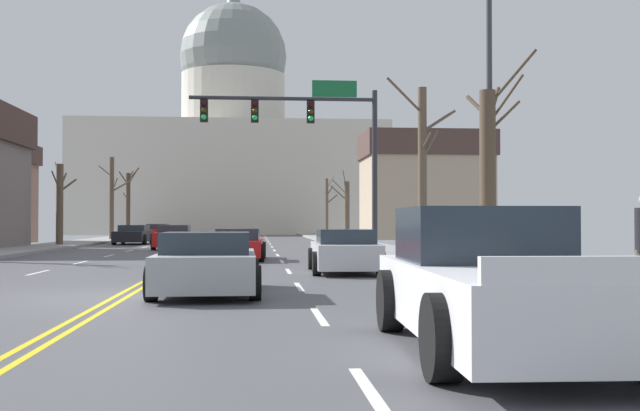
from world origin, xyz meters
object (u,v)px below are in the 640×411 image
signal_gantry (310,128)px  pickup_truck_near_03 (494,285)px  street_lamp_right (479,84)px  sedan_near_00 (239,245)px  sedan_oncoming_02 (158,232)px  sedan_near_02 (207,265)px  pedestrian_00 (460,235)px  sedan_near_01 (345,252)px  sedan_oncoming_01 (134,235)px  sedan_oncoming_00 (174,237)px

signal_gantry → pickup_truck_near_03: 23.91m
street_lamp_right → sedan_near_00: 12.68m
sedan_oncoming_02 → pickup_truck_near_03: bearing=-78.9°
sedan_near_00 → pickup_truck_near_03: (3.27, -19.93, 0.16)m
sedan_near_02 → pickup_truck_near_03: pickup_truck_near_03 is taller
signal_gantry → street_lamp_right: bearing=-77.4°
pedestrian_00 → sedan_oncoming_02: bearing=107.8°
pedestrian_00 → sedan_near_01: bearing=160.9°
sedan_near_00 → sedan_oncoming_02: sedan_oncoming_02 is taller
pickup_truck_near_03 → sedan_oncoming_01: 41.43m
pickup_truck_near_03 → pedestrian_00: (2.87, 11.80, 0.35)m
sedan_near_02 → pedestrian_00: bearing=38.1°
sedan_near_02 → sedan_oncoming_00: 25.21m
signal_gantry → sedan_near_02: size_ratio=1.87×
sedan_oncoming_01 → sedan_oncoming_02: sedan_oncoming_02 is taller
sedan_near_00 → pedestrian_00: bearing=-52.9°
signal_gantry → pedestrian_00: bearing=-74.5°
street_lamp_right → sedan_near_02: bearing=-155.7°
sedan_oncoming_00 → sedan_oncoming_01: 9.08m
pickup_truck_near_03 → sedan_near_00: bearing=99.3°
sedan_near_02 → pedestrian_00: (6.49, 5.08, 0.48)m
sedan_near_00 → pickup_truck_near_03: bearing=-80.7°
street_lamp_right → sedan_oncoming_01: (-12.97, 30.57, -4.20)m
pickup_truck_near_03 → sedan_oncoming_02: bearing=101.1°
pedestrian_00 → sedan_oncoming_00: bearing=116.1°
signal_gantry → pickup_truck_near_03: bearing=-89.1°
street_lamp_right → pedestrian_00: 4.33m
pickup_truck_near_03 → sedan_oncoming_02: 54.21m
street_lamp_right → sedan_near_01: bearing=131.4°
street_lamp_right → sedan_oncoming_00: (-9.60, 22.14, -4.18)m
sedan_near_00 → pedestrian_00: size_ratio=2.66×
sedan_near_02 → pedestrian_00: 8.25m
signal_gantry → street_lamp_right: (3.09, -13.87, -0.60)m
sedan_near_01 → pedestrian_00: pedestrian_00 is taller
sedan_near_00 → pickup_truck_near_03: size_ratio=0.83×
sedan_near_02 → sedan_near_01: bearing=60.6°
sedan_near_02 → pickup_truck_near_03: (3.62, -6.72, 0.13)m
sedan_oncoming_02 → pedestrian_00: (13.26, -41.40, 0.48)m
sedan_near_01 → sedan_oncoming_00: sedan_oncoming_00 is taller
sedan_near_01 → sedan_near_02: 7.04m
sedan_oncoming_00 → sedan_oncoming_01: sedan_oncoming_00 is taller
sedan_oncoming_00 → pedestrian_00: size_ratio=2.72×
signal_gantry → sedan_near_00: size_ratio=1.78×
sedan_near_02 → pickup_truck_near_03: size_ratio=0.79×
street_lamp_right → pickup_truck_near_03: street_lamp_right is taller
sedan_near_01 → sedan_near_00: bearing=113.7°
sedan_near_00 → sedan_near_01: sedan_near_01 is taller
signal_gantry → sedan_oncoming_01: signal_gantry is taller
street_lamp_right → sedan_oncoming_01: bearing=113.0°
sedan_near_01 → pickup_truck_near_03: (0.17, -12.86, 0.13)m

